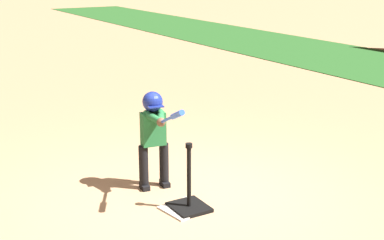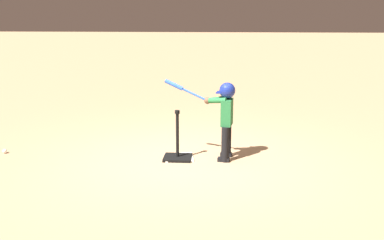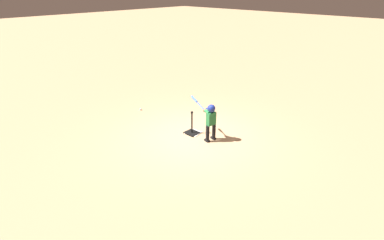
# 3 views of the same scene
# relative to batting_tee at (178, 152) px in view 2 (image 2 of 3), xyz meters

# --- Properties ---
(ground_plane) EXTENTS (90.00, 90.00, 0.00)m
(ground_plane) POSITION_rel_batting_tee_xyz_m (-0.17, 0.13, -0.11)
(ground_plane) COLOR tan
(home_plate) EXTENTS (0.50, 0.50, 0.02)m
(home_plate) POSITION_rel_batting_tee_xyz_m (-0.02, -0.05, -0.10)
(home_plate) COLOR white
(home_plate) RESTS_ON ground_plane
(batting_tee) EXTENTS (0.43, 0.39, 0.78)m
(batting_tee) POSITION_rel_batting_tee_xyz_m (0.00, 0.00, 0.00)
(batting_tee) COLOR black
(batting_tee) RESTS_ON ground_plane
(batter_child) EXTENTS (1.10, 0.39, 1.23)m
(batter_child) POSITION_rel_batting_tee_xyz_m (-0.72, -0.06, 0.66)
(batter_child) COLOR black
(batter_child) RESTS_ON ground_plane
(baseball) EXTENTS (0.07, 0.07, 0.07)m
(baseball) POSITION_rel_batting_tee_xyz_m (2.84, -0.08, -0.08)
(baseball) COLOR white
(baseball) RESTS_ON ground_plane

